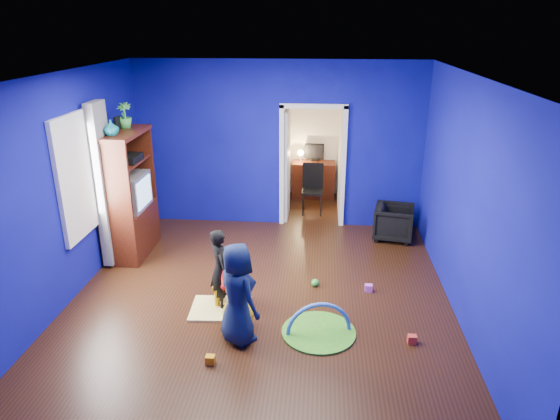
# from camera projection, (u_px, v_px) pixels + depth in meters

# --- Properties ---
(floor) EXTENTS (5.00, 5.50, 0.01)m
(floor) POSITION_uv_depth(u_px,v_px,m) (260.00, 300.00, 6.63)
(floor) COLOR black
(floor) RESTS_ON ground
(ceiling) EXTENTS (5.00, 5.50, 0.01)m
(ceiling) POSITION_uv_depth(u_px,v_px,m) (257.00, 76.00, 5.60)
(ceiling) COLOR white
(ceiling) RESTS_ON wall_back
(wall_back) EXTENTS (5.00, 0.02, 2.90)m
(wall_back) POSITION_uv_depth(u_px,v_px,m) (278.00, 145.00, 8.68)
(wall_back) COLOR #0B0B80
(wall_back) RESTS_ON floor
(wall_front) EXTENTS (5.00, 0.02, 2.90)m
(wall_front) POSITION_uv_depth(u_px,v_px,m) (210.00, 324.00, 3.55)
(wall_front) COLOR #0B0B80
(wall_front) RESTS_ON floor
(wall_left) EXTENTS (0.02, 5.50, 2.90)m
(wall_left) POSITION_uv_depth(u_px,v_px,m) (63.00, 192.00, 6.32)
(wall_left) COLOR #0B0B80
(wall_left) RESTS_ON floor
(wall_right) EXTENTS (0.02, 5.50, 2.90)m
(wall_right) POSITION_uv_depth(u_px,v_px,m) (467.00, 203.00, 5.92)
(wall_right) COLOR #0B0B80
(wall_right) RESTS_ON floor
(alcove) EXTENTS (1.00, 1.75, 2.50)m
(alcove) POSITION_uv_depth(u_px,v_px,m) (314.00, 146.00, 9.52)
(alcove) COLOR silver
(alcove) RESTS_ON floor
(armchair) EXTENTS (0.75, 0.74, 0.59)m
(armchair) POSITION_uv_depth(u_px,v_px,m) (394.00, 222.00, 8.41)
(armchair) COLOR black
(armchair) RESTS_ON floor
(child_black) EXTENTS (0.42, 0.47, 1.07)m
(child_black) POSITION_uv_depth(u_px,v_px,m) (220.00, 269.00, 6.32)
(child_black) COLOR black
(child_black) RESTS_ON floor
(child_navy) EXTENTS (0.69, 0.69, 1.21)m
(child_navy) POSITION_uv_depth(u_px,v_px,m) (238.00, 294.00, 5.60)
(child_navy) COLOR #0E1335
(child_navy) RESTS_ON floor
(toddler_red) EXTENTS (0.53, 0.49, 0.87)m
(toddler_red) POSITION_uv_depth(u_px,v_px,m) (234.00, 282.00, 6.20)
(toddler_red) COLOR red
(toddler_red) RESTS_ON floor
(vase) EXTENTS (0.24, 0.24, 0.22)m
(vase) POSITION_uv_depth(u_px,v_px,m) (111.00, 128.00, 7.01)
(vase) COLOR #0C4D62
(vase) RESTS_ON tv_armoire
(potted_plant) EXTENTS (0.24, 0.24, 0.39)m
(potted_plant) POSITION_uv_depth(u_px,v_px,m) (124.00, 115.00, 7.46)
(potted_plant) COLOR green
(potted_plant) RESTS_ON tv_armoire
(tv_armoire) EXTENTS (0.58, 1.14, 1.96)m
(tv_armoire) POSITION_uv_depth(u_px,v_px,m) (127.00, 194.00, 7.67)
(tv_armoire) COLOR #40160A
(tv_armoire) RESTS_ON floor
(crt_tv) EXTENTS (0.46, 0.70, 0.54)m
(crt_tv) POSITION_uv_depth(u_px,v_px,m) (130.00, 192.00, 7.66)
(crt_tv) COLOR silver
(crt_tv) RESTS_ON tv_armoire
(yellow_blanket) EXTENTS (0.78, 0.64, 0.03)m
(yellow_blanket) POSITION_uv_depth(u_px,v_px,m) (221.00, 309.00, 6.41)
(yellow_blanket) COLOR #F2E07A
(yellow_blanket) RESTS_ON floor
(hopper_ball) EXTENTS (0.38, 0.38, 0.38)m
(hopper_ball) POSITION_uv_depth(u_px,v_px,m) (238.00, 313.00, 5.98)
(hopper_ball) COLOR yellow
(hopper_ball) RESTS_ON floor
(kid_chair) EXTENTS (0.32, 0.32, 0.50)m
(kid_chair) POSITION_uv_depth(u_px,v_px,m) (226.00, 287.00, 6.46)
(kid_chair) COLOR yellow
(kid_chair) RESTS_ON floor
(play_mat) EXTENTS (0.88, 0.88, 0.02)m
(play_mat) POSITION_uv_depth(u_px,v_px,m) (319.00, 332.00, 5.93)
(play_mat) COLOR green
(play_mat) RESTS_ON floor
(toy_arch) EXTENTS (0.78, 0.23, 0.79)m
(toy_arch) POSITION_uv_depth(u_px,v_px,m) (319.00, 331.00, 5.93)
(toy_arch) COLOR #3F8CD8
(toy_arch) RESTS_ON floor
(window_left) EXTENTS (0.03, 0.95, 1.55)m
(window_left) POSITION_uv_depth(u_px,v_px,m) (76.00, 176.00, 6.61)
(window_left) COLOR white
(window_left) RESTS_ON wall_left
(curtain) EXTENTS (0.14, 0.42, 2.40)m
(curtain) POSITION_uv_depth(u_px,v_px,m) (104.00, 185.00, 7.22)
(curtain) COLOR slate
(curtain) RESTS_ON floor
(doorway) EXTENTS (1.16, 0.10, 2.10)m
(doorway) POSITION_uv_depth(u_px,v_px,m) (312.00, 168.00, 8.77)
(doorway) COLOR white
(doorway) RESTS_ON floor
(study_desk) EXTENTS (0.88, 0.44, 0.75)m
(study_desk) POSITION_uv_depth(u_px,v_px,m) (313.00, 180.00, 10.42)
(study_desk) COLOR #3D140A
(study_desk) RESTS_ON floor
(desk_monitor) EXTENTS (0.40, 0.05, 0.32)m
(desk_monitor) POSITION_uv_depth(u_px,v_px,m) (314.00, 151.00, 10.33)
(desk_monitor) COLOR black
(desk_monitor) RESTS_ON study_desk
(desk_lamp) EXTENTS (0.14, 0.14, 0.14)m
(desk_lamp) POSITION_uv_depth(u_px,v_px,m) (301.00, 153.00, 10.30)
(desk_lamp) COLOR #FFD88C
(desk_lamp) RESTS_ON study_desk
(folding_chair) EXTENTS (0.40, 0.40, 0.92)m
(folding_chair) POSITION_uv_depth(u_px,v_px,m) (312.00, 190.00, 9.49)
(folding_chair) COLOR black
(folding_chair) RESTS_ON floor
(book_shelf) EXTENTS (0.88, 0.24, 0.04)m
(book_shelf) POSITION_uv_depth(u_px,v_px,m) (316.00, 99.00, 9.94)
(book_shelf) COLOR white
(book_shelf) RESTS_ON study_desk
(toy_0) EXTENTS (0.10, 0.08, 0.10)m
(toy_0) POSITION_uv_depth(u_px,v_px,m) (412.00, 339.00, 5.73)
(toy_0) COLOR red
(toy_0) RESTS_ON floor
(toy_1) EXTENTS (0.10, 0.08, 0.10)m
(toy_1) POSITION_uv_depth(u_px,v_px,m) (210.00, 360.00, 5.38)
(toy_1) COLOR orange
(toy_1) RESTS_ON floor
(toy_2) EXTENTS (0.11, 0.11, 0.11)m
(toy_2) POSITION_uv_depth(u_px,v_px,m) (315.00, 283.00, 6.96)
(toy_2) COLOR green
(toy_2) RESTS_ON floor
(toy_3) EXTENTS (0.10, 0.08, 0.10)m
(toy_3) POSITION_uv_depth(u_px,v_px,m) (369.00, 288.00, 6.83)
(toy_3) COLOR #DC53DD
(toy_3) RESTS_ON floor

